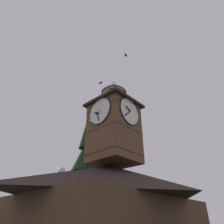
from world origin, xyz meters
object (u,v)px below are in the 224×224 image
pine_tree_behind (84,187)px  flying_bird_high (126,55)px  flying_bird_low (101,83)px  moon (62,170)px  building_main (110,204)px  clock_tower (114,125)px

pine_tree_behind → flying_bird_high: size_ratio=24.31×
flying_bird_high → flying_bird_low: flying_bird_high is taller
pine_tree_behind → moon: bearing=-118.8°
building_main → moon: moon is taller
clock_tower → building_main: bearing=-108.1°
building_main → flying_bird_low: (-0.48, -2.20, 14.49)m
flying_bird_high → flying_bird_low: size_ratio=1.00×
building_main → pine_tree_behind: 4.89m
building_main → moon: bearing=-116.3°
building_main → pine_tree_behind: (-0.69, -4.42, 1.98)m
building_main → flying_bird_high: size_ratio=26.35×
flying_bird_high → clock_tower: bearing=-31.9°
pine_tree_behind → flying_bird_low: (0.22, 2.22, 12.51)m
flying_bird_low → moon: bearing=-117.2°
pine_tree_behind → clock_tower: bearing=79.7°
clock_tower → flying_bird_high: 10.09m
pine_tree_behind → flying_bird_low: 12.70m
pine_tree_behind → moon: (-14.56, -26.52, 8.54)m
clock_tower → moon: size_ratio=5.25×
moon → flying_bird_low: 32.56m
moon → flying_bird_low: bearing=62.8°
clock_tower → pine_tree_behind: size_ratio=0.66×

